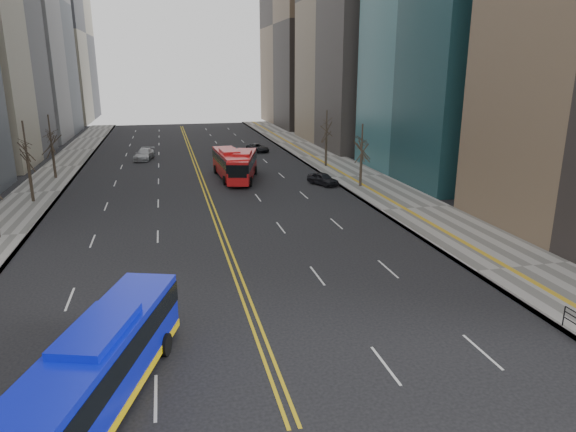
% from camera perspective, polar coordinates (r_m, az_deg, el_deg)
% --- Properties ---
extents(sidewalk_right, '(7.00, 130.00, 0.15)m').
position_cam_1_polar(sidewalk_right, '(59.72, 7.63, 4.38)').
color(sidewalk_right, slate).
rests_on(sidewalk_right, ground).
extents(sidewalk_left, '(5.00, 130.00, 0.15)m').
position_cam_1_polar(sidewalk_left, '(57.26, -26.08, 2.36)').
color(sidewalk_left, slate).
rests_on(sidewalk_left, ground).
extents(centerline, '(0.55, 100.00, 0.01)m').
position_cam_1_polar(centerline, '(65.74, -10.07, 5.28)').
color(centerline, gold).
rests_on(centerline, ground).
extents(street_trees, '(35.20, 47.20, 7.60)m').
position_cam_1_polar(street_trees, '(44.79, -17.85, 6.11)').
color(street_trees, '#33271F').
rests_on(street_trees, ground).
extents(blue_bus, '(5.79, 11.29, 3.26)m').
position_cam_1_polar(blue_bus, '(20.51, -20.05, -15.20)').
color(blue_bus, '#0D18C3').
rests_on(blue_bus, ground).
extents(red_bus_near, '(3.00, 10.39, 3.29)m').
position_cam_1_polar(red_bus_near, '(58.51, -6.50, 5.93)').
color(red_bus_near, red).
rests_on(red_bus_near, ground).
extents(red_bus_far, '(4.77, 10.18, 3.18)m').
position_cam_1_polar(red_bus_far, '(57.52, -5.06, 5.74)').
color(red_bus_far, red).
rests_on(red_bus_far, ground).
extents(car_white, '(1.89, 4.05, 1.28)m').
position_cam_1_polar(car_white, '(20.39, -26.50, -19.76)').
color(car_white, silver).
rests_on(car_white, ground).
extents(car_dark_mid, '(3.06, 4.20, 1.33)m').
position_cam_1_polar(car_dark_mid, '(55.22, 3.89, 4.15)').
color(car_dark_mid, black).
rests_on(car_dark_mid, ground).
extents(car_silver, '(3.08, 5.45, 1.49)m').
position_cam_1_polar(car_silver, '(73.28, -15.68, 6.61)').
color(car_silver, '#AEAFB3').
rests_on(car_silver, ground).
extents(car_dark_far, '(3.36, 4.71, 1.19)m').
position_cam_1_polar(car_dark_far, '(77.75, -3.37, 7.58)').
color(car_dark_far, black).
rests_on(car_dark_far, ground).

